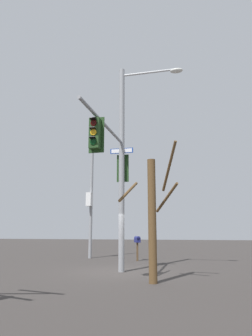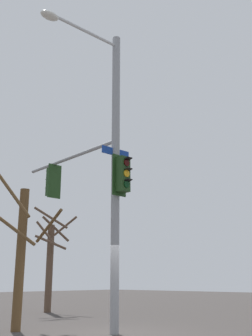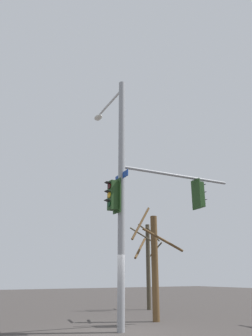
% 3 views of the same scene
% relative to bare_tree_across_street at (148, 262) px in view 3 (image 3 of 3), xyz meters
% --- Properties ---
extents(ground_plane, '(80.00, 80.00, 0.00)m').
position_rel_bare_tree_across_street_xyz_m(ground_plane, '(5.22, 5.93, -2.57)').
color(ground_plane, '#3A3533').
extents(main_signal_pole_assembly, '(5.91, 3.52, 9.57)m').
position_rel_bare_tree_across_street_xyz_m(main_signal_pole_assembly, '(4.58, 5.78, 2.59)').
color(main_signal_pole_assembly, gray).
rests_on(main_signal_pole_assembly, ground).
extents(bare_tree_across_street, '(1.97, 1.95, 4.74)m').
position_rel_bare_tree_across_street_xyz_m(bare_tree_across_street, '(0.00, 0.00, 0.00)').
color(bare_tree_across_street, '#423B2C').
rests_on(bare_tree_across_street, ground).
extents(bare_tree_corner, '(1.82, 2.09, 4.96)m').
position_rel_bare_tree_across_street_xyz_m(bare_tree_corner, '(2.66, 4.27, -0.21)').
color(bare_tree_corner, brown).
rests_on(bare_tree_corner, ground).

